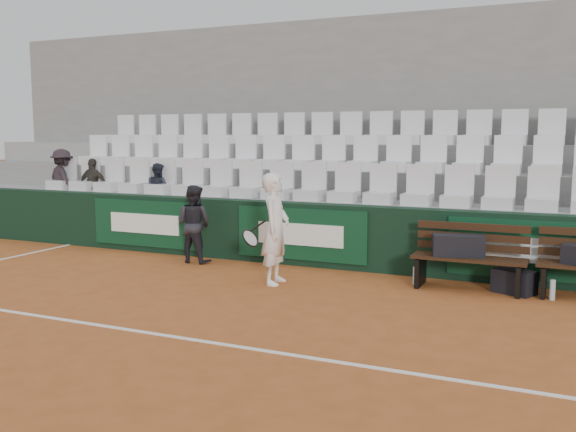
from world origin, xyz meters
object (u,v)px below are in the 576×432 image
Objects in this scene: sports_bag_left at (458,246)px; spectator_a at (61,158)px; water_bottle_far at (552,290)px; tennis_player at (275,229)px; bench_left at (468,274)px; sports_bag_ground at (514,282)px; spectator_c at (157,166)px; spectator_b at (93,163)px; water_bottle_near at (415,276)px; ball_kid at (194,224)px.

spectator_a is at bearing 171.97° from sports_bag_left.
sports_bag_left is 1.30m from water_bottle_far.
tennis_player is (-2.39, -0.75, 0.18)m from sports_bag_left.
spectator_a reaches higher than bench_left.
sports_bag_ground is (0.58, 0.06, -0.07)m from bench_left.
tennis_player is (-3.59, -0.64, 0.65)m from water_bottle_far.
spectator_c is (-5.72, 1.13, 0.91)m from sports_bag_left.
spectator_c is (-3.33, 1.89, 0.73)m from tennis_player.
tennis_player reaches higher than bench_left.
spectator_b is (-7.98, 1.09, 1.38)m from sports_bag_ground.
sports_bag_left is 2.71× the size of water_bottle_near.
bench_left is 0.96× the size of tennis_player.
spectator_c is at bearing 169.76° from water_bottle_far.
sports_bag_left is 0.43× the size of tennis_player.
spectator_c is (-6.92, 1.25, 1.37)m from water_bottle_far.
spectator_b is at bearing 158.80° from tennis_player.
tennis_player is at bearing -177.65° from spectator_a.
water_bottle_near is 3.71m from ball_kid.
spectator_b reaches higher than sports_bag_ground.
tennis_player is 1.45× the size of spectator_b.
water_bottle_far is (1.21, -0.12, -0.46)m from sports_bag_left.
sports_bag_left is 1.32× the size of sports_bag_ground.
sports_bag_left is 0.54× the size of spectator_a.
ball_kid is (-3.68, 0.06, 0.51)m from water_bottle_near.
sports_bag_left reaches higher than bench_left.
ball_kid is 1.02× the size of spectator_a.
water_bottle_far reaches higher than water_bottle_near.
tennis_player is at bearing 149.56° from spectator_b.
spectator_a reaches higher than spectator_b.
water_bottle_near is (-0.73, 0.02, -0.10)m from bench_left.
bench_left is at bearing -167.19° from spectator_a.
tennis_player is 2.05m from ball_kid.
tennis_player reaches higher than ball_kid.
bench_left is at bearing 161.92° from spectator_b.
spectator_a reaches higher than sports_bag_ground.
water_bottle_near is 0.20× the size of ball_kid.
bench_left is 2.92× the size of sports_bag_ground.
tennis_player is at bearing -169.96° from water_bottle_far.
ball_kid is (-4.99, 0.03, 0.48)m from sports_bag_ground.
sports_bag_left is at bearing 17.50° from tennis_player.
spectator_c is at bearing 168.78° from sports_bag_left.
ball_kid reaches higher than bench_left.
sports_bag_left reaches higher than water_bottle_near.
sports_bag_ground is at bearing 14.27° from tennis_player.
water_bottle_far is at bearing 10.04° from tennis_player.
sports_bag_ground is at bearing 1.40° from water_bottle_near.
spectator_c is at bearing 150.46° from tennis_player.
spectator_c is (1.54, 0.00, -0.03)m from spectator_b.
sports_bag_left is 0.53× the size of ball_kid.
water_bottle_far is at bearing 162.35° from spectator_b.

